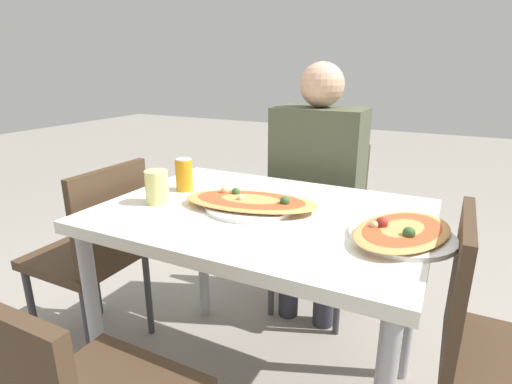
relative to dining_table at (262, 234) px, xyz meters
name	(u,v)px	position (x,y,z in m)	size (l,w,h in m)	color
dining_table	(262,234)	(0.00, 0.00, 0.00)	(1.07, 0.77, 0.76)	silver
chair_far_seated	(321,215)	(-0.01, 0.71, -0.18)	(0.40, 0.40, 0.85)	#3F2D1E
chair_side_left	(96,248)	(-0.73, -0.08, -0.18)	(0.40, 0.40, 0.85)	#3F2D1E
chair_side_right	(498,349)	(0.73, -0.04, -0.18)	(0.40, 0.40, 0.85)	#3F2D1E
person_seated	(317,176)	(-0.01, 0.60, 0.06)	(0.41, 0.27, 1.24)	#2D2D38
pizza_main	(250,202)	(-0.04, 0.00, 0.11)	(0.50, 0.31, 0.06)	white
soda_can	(184,175)	(-0.37, 0.07, 0.15)	(0.07, 0.07, 0.12)	orange
drink_glass	(157,187)	(-0.36, -0.10, 0.15)	(0.08, 0.08, 0.12)	#E0DB7F
pizza_second	(402,232)	(0.45, -0.04, 0.11)	(0.33, 0.41, 0.06)	white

